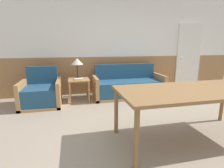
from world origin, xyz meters
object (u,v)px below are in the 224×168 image
(couch, at_px, (128,87))
(armchair, at_px, (41,94))
(dining_table, at_px, (192,93))
(side_table, at_px, (79,83))
(table_lamp, at_px, (77,62))

(couch, xyz_separation_m, armchair, (-2.15, -0.21, -0.00))
(dining_table, bearing_deg, couch, 94.25)
(side_table, height_order, dining_table, dining_table)
(table_lamp, bearing_deg, couch, -1.72)
(couch, relative_size, side_table, 3.42)
(side_table, xyz_separation_m, table_lamp, (-0.02, 0.09, 0.51))
(couch, relative_size, dining_table, 0.88)
(couch, bearing_deg, armchair, -174.52)
(couch, xyz_separation_m, table_lamp, (-1.32, 0.04, 0.69))
(armchair, distance_m, dining_table, 3.15)
(couch, xyz_separation_m, side_table, (-1.30, -0.05, 0.18))
(table_lamp, xyz_separation_m, dining_table, (1.49, -2.32, -0.26))
(couch, distance_m, armchair, 2.16)
(side_table, bearing_deg, dining_table, -56.70)
(armchair, distance_m, side_table, 0.89)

